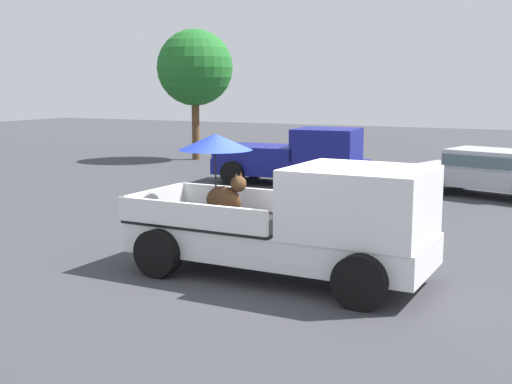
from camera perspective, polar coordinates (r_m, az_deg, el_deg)
The scene contains 5 objects.
ground_plane at distance 11.31m, azimuth 1.92°, elevation -7.10°, with size 80.00×80.00×0.00m, color #38383D.
pickup_truck_main at distance 10.91m, azimuth 3.96°, elevation -2.43°, with size 5.11×2.39×2.31m.
pickup_truck_red at distance 21.37m, azimuth 3.46°, elevation 2.99°, with size 4.91×2.43×1.80m.
parked_sedan_near at distance 20.20m, azimuth 19.26°, elevation 1.76°, with size 4.62×2.90×1.33m.
tree_by_lot at distance 28.48m, azimuth -5.21°, elevation 10.44°, with size 3.16×3.16×5.42m.
Camera 1 is at (4.37, -9.94, 3.16)m, focal length 47.12 mm.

